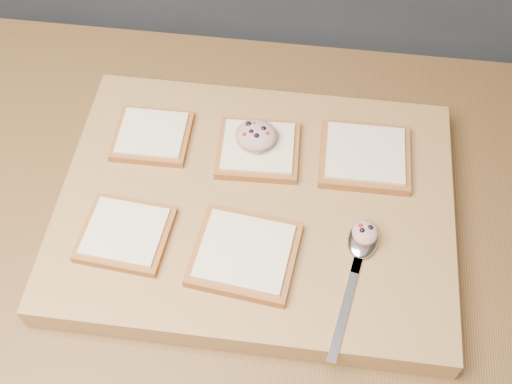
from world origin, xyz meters
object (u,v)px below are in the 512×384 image
(bread_far_center, at_px, (258,149))
(spoon, at_px, (361,249))
(cutting_board, at_px, (256,207))
(tuna_salad_dollop, at_px, (256,135))

(bread_far_center, distance_m, spoon, 0.21)
(cutting_board, xyz_separation_m, bread_far_center, (-0.01, 0.08, 0.03))
(cutting_board, relative_size, bread_far_center, 4.47)
(bread_far_center, xyz_separation_m, spoon, (0.15, -0.14, -0.00))
(cutting_board, bearing_deg, tuna_salad_dollop, 97.28)
(bread_far_center, bearing_deg, tuna_salad_dollop, 118.58)
(bread_far_center, height_order, spoon, bread_far_center)
(bread_far_center, relative_size, tuna_salad_dollop, 2.04)
(tuna_salad_dollop, relative_size, spoon, 0.29)
(bread_far_center, relative_size, spoon, 0.59)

